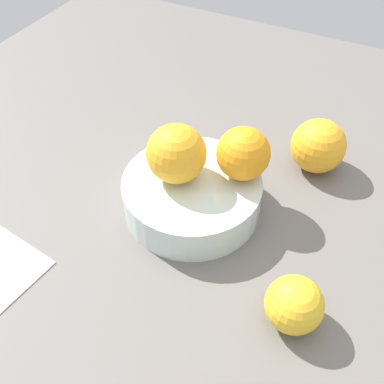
% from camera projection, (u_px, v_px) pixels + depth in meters
% --- Properties ---
extents(ground_plane, '(1.10, 1.10, 0.02)m').
position_uv_depth(ground_plane, '(192.00, 212.00, 0.61)').
color(ground_plane, '#66605B').
extents(fruit_bowl, '(0.18, 0.18, 0.05)m').
position_uv_depth(fruit_bowl, '(192.00, 195.00, 0.58)').
color(fruit_bowl, silver).
rests_on(fruit_bowl, ground_plane).
extents(orange_in_bowl_0, '(0.07, 0.07, 0.07)m').
position_uv_depth(orange_in_bowl_0, '(178.00, 152.00, 0.55)').
color(orange_in_bowl_0, '#F9A823').
rests_on(orange_in_bowl_0, fruit_bowl).
extents(orange_in_bowl_1, '(0.07, 0.07, 0.07)m').
position_uv_depth(orange_in_bowl_1, '(243.00, 154.00, 0.55)').
color(orange_in_bowl_1, orange).
rests_on(orange_in_bowl_1, fruit_bowl).
extents(orange_loose_0, '(0.08, 0.08, 0.08)m').
position_uv_depth(orange_loose_0, '(318.00, 146.00, 0.63)').
color(orange_loose_0, '#F9A823').
rests_on(orange_loose_0, ground_plane).
extents(orange_loose_1, '(0.06, 0.06, 0.06)m').
position_uv_depth(orange_loose_1, '(294.00, 305.00, 0.46)').
color(orange_loose_1, yellow).
rests_on(orange_loose_1, ground_plane).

